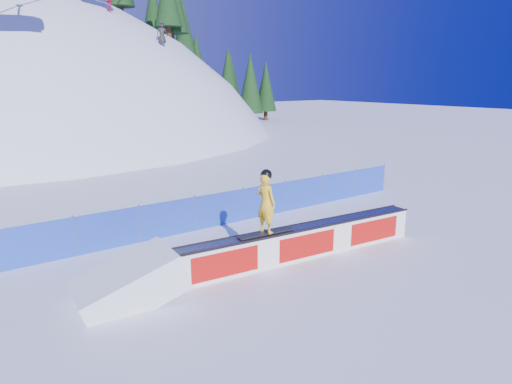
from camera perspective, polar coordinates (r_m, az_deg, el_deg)
ground at (r=11.90m, az=-1.18°, el=-11.35°), size 160.00×160.00×0.00m
snow_hill at (r=56.16m, az=-27.09°, el=-12.07°), size 64.00×64.00×64.00m
treeline at (r=56.51m, az=-6.24°, el=18.36°), size 17.11×12.49×18.96m
safety_fence at (r=15.35m, az=-10.89°, el=-3.32°), size 22.05×0.05×1.30m
rail_box at (r=13.39m, az=5.78°, el=-6.26°), size 8.11×1.30×0.97m
snow_ramp at (r=11.52m, az=-15.46°, el=-12.75°), size 2.70×1.83×1.60m
snowboarder at (r=12.30m, az=1.26°, el=-1.31°), size 1.73×0.67×1.79m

